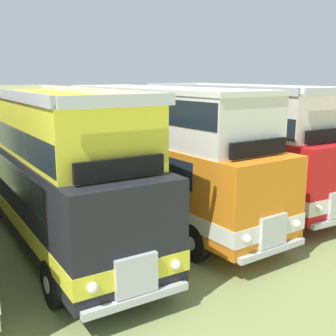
# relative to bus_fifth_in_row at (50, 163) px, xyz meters

# --- Properties ---
(bus_fifth_in_row) EXTENTS (2.76, 10.72, 4.52)m
(bus_fifth_in_row) POSITION_rel_bus_fifth_in_row_xyz_m (0.00, 0.00, 0.00)
(bus_fifth_in_row) COLOR black
(bus_fifth_in_row) RESTS_ON ground
(bus_sixth_in_row) EXTENTS (2.86, 9.93, 4.49)m
(bus_sixth_in_row) POSITION_rel_bus_fifth_in_row_xyz_m (3.71, -0.17, 0.11)
(bus_sixth_in_row) COLOR orange
(bus_sixth_in_row) RESTS_ON ground
(bus_seventh_in_row) EXTENTS (3.01, 10.34, 4.52)m
(bus_seventh_in_row) POSITION_rel_bus_fifth_in_row_xyz_m (7.44, 0.49, -0.00)
(bus_seventh_in_row) COLOR red
(bus_seventh_in_row) RESTS_ON ground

